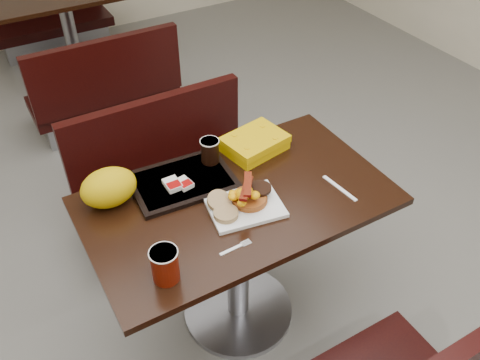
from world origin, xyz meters
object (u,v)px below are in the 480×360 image
bench_far_n (49,10)px  hashbrown_sleeve_right (184,183)px  clamshell (255,143)px  coffee_cup_near (165,265)px  knife (340,188)px  paper_bag (109,187)px  table_far (71,38)px  table_near (238,261)px  platter (245,206)px  pancake_stack (250,198)px  bench_far_s (101,79)px  bench_near_n (173,175)px  fork (231,250)px  tray (182,181)px  hashbrown_sleeve_left (172,184)px  coffee_cup_far (210,151)px

bench_far_n → hashbrown_sleeve_right: (-0.16, -3.15, 0.42)m
hashbrown_sleeve_right → clamshell: clamshell is taller
coffee_cup_near → knife: coffee_cup_near is taller
coffee_cup_near → paper_bag: bearing=94.4°
knife → table_far: bearing=-178.1°
table_near → hashbrown_sleeve_right: 0.46m
platter → pancake_stack: 0.04m
knife → table_near: bearing=-118.2°
bench_far_s → paper_bag: size_ratio=4.59×
pancake_stack → coffee_cup_near: (-0.42, -0.17, 0.03)m
bench_far_n → platter: size_ratio=3.61×
bench_far_s → coffee_cup_near: (-0.40, -2.12, 0.45)m
bench_near_n → hashbrown_sleeve_right: 0.71m
bench_far_s → hashbrown_sleeve_right: (-0.16, -1.75, 0.42)m
pancake_stack → fork: pancake_stack is taller
bench_near_n → platter: 0.86m
platter → fork: (-0.15, -0.16, -0.01)m
table_far → tray: (-0.15, -2.41, 0.38)m
bench_near_n → fork: size_ratio=7.99×
bench_far_s → coffee_cup_near: 2.21m
bench_far_s → tray: bearing=-95.0°
bench_far_s → hashbrown_sleeve_left: bearing=-96.6°
clamshell → hashbrown_sleeve_right: bearing=-178.1°
bench_far_s → fork: 2.17m
bench_far_n → pancake_stack: (0.02, -3.35, 0.42)m
bench_far_n → clamshell: size_ratio=3.88×
coffee_cup_far → hashbrown_sleeve_right: bearing=-151.8°
tray → hashbrown_sleeve_left: 0.06m
pancake_stack → hashbrown_sleeve_right: 0.27m
platter → clamshell: size_ratio=1.08×
pancake_stack → coffee_cup_far: coffee_cup_far is taller
fork → clamshell: 0.60m
platter → clamshell: clamshell is taller
bench_far_n → clamshell: bearing=-85.9°
fork → coffee_cup_far: 0.50m
knife → pancake_stack: bearing=-112.1°
coffee_cup_near → tray: size_ratio=0.31×
pancake_stack → tray: pancake_stack is taller
clamshell → coffee_cup_far: bearing=168.4°
bench_near_n → knife: size_ratio=5.43×
table_near → coffee_cup_near: (-0.40, -0.22, 0.44)m
coffee_cup_far → clamshell: bearing=-1.2°
coffee_cup_far → paper_bag: paper_bag is taller
tray → bench_near_n: bearing=77.5°
table_far → coffee_cup_far: size_ratio=11.53×
table_far → platter: 2.69m
fork → platter: bearing=45.0°
fork → paper_bag: bearing=119.9°
platter → coffee_cup_far: coffee_cup_far is taller
bench_near_n → bench_far_n: 2.60m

